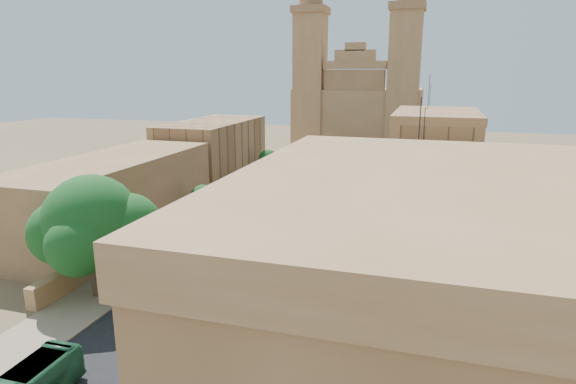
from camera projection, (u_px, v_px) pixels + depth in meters
The scene contains 32 objects.
ground at pixel (179, 337), 32.89m from camera, with size 260.00×260.00×0.00m, color brown.
road_surface at pixel (297, 215), 60.76m from camera, with size 14.00×140.00×0.01m, color black.
sidewalk_east at pixel (373, 222), 58.10m from camera, with size 5.00×140.00×0.01m, color #8B745B.
sidewalk_west at pixel (228, 209), 63.41m from camera, with size 5.00×140.00×0.01m, color #8B745B.
kerb_east at pixel (352, 220), 58.79m from camera, with size 0.25×140.00×0.12m, color #8B745B.
kerb_west at pixel (245, 210), 62.70m from camera, with size 0.25×140.00×0.12m, color #8B745B.
townhouse_a at pixel (426, 303), 24.09m from camera, with size 9.00×14.00×16.40m.
townhouse_b at pixel (429, 231), 37.28m from camera, with size 9.00×14.00×14.90m.
townhouse_c at pixel (432, 178), 49.97m from camera, with size 9.00×14.00×17.40m.
townhouse_d at pixel (433, 162), 63.16m from camera, with size 9.00×14.00×15.90m.
west_wall at pixel (168, 223), 54.74m from camera, with size 1.00×40.00×1.80m, color #946A43.
west_building_low at pixel (113, 196), 53.62m from camera, with size 10.00×28.00×8.40m, color brown.
west_building_mid at pixel (213, 152), 77.57m from camera, with size 10.00×22.00×10.00m, color #9E7147.
church at pixel (358, 110), 103.59m from camera, with size 28.00×22.50×36.30m.
ficus_tree at pixel (93, 226), 37.81m from camera, with size 9.94×9.14×9.94m.
street_tree_a at pixel (146, 228), 46.09m from camera, with size 2.97×2.97×4.57m.
street_tree_b at pixel (203, 197), 57.22m from camera, with size 3.01×3.01×4.63m.
street_tree_c at pixel (241, 179), 68.44m from camera, with size 2.73×2.73×4.19m.
street_tree_d at pixel (268, 160), 79.42m from camera, with size 3.37×3.37×5.19m.
red_truck at pixel (227, 264), 41.03m from camera, with size 3.20×6.80×3.85m.
olive_pickup at pixel (332, 240), 49.45m from camera, with size 2.95×4.42×1.68m.
bus_green_north at pixel (175, 261), 42.14m from camera, with size 2.53×10.82×3.01m, color #134B1E.
bus_red_east at pixel (320, 251), 44.33m from camera, with size 2.61×11.15×3.10m, color maroon.
bus_cream_east at pixel (340, 205), 60.38m from camera, with size 2.28×9.72×2.71m, color beige.
car_blue_a at pixel (253, 236), 50.91m from camera, with size 1.71×4.24×1.45m, color #4E6EB7.
car_white_a at pixel (275, 220), 56.76m from camera, with size 1.26×3.60×1.19m, color beige.
car_cream at pixel (299, 244), 48.69m from camera, with size 2.19×4.74×1.32m, color beige.
car_dkblue at pixel (292, 182), 75.95m from camera, with size 2.02×4.98×1.44m, color #191655.
car_white_b at pixel (323, 189), 72.24m from camera, with size 1.29×3.21×1.09m, color beige.
car_blue_b at pixel (327, 176), 80.17m from camera, with size 1.43×4.09×1.35m, color teal.
pedestrian_a at pixel (336, 274), 41.11m from camera, with size 0.61×0.40×1.67m, color #2C292F.
pedestrian_c at pixel (339, 264), 43.35m from camera, with size 0.94×0.39×1.61m, color #38383E.
Camera 1 is at (15.66, -26.07, 17.66)m, focal length 30.00 mm.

